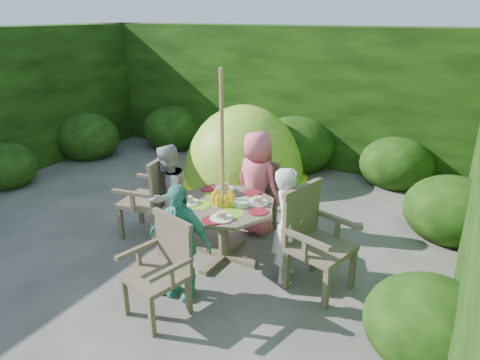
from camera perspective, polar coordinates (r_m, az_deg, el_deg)
The scene contains 13 objects.
ground at distance 5.75m, azimuth -11.07°, elevation -7.13°, with size 60.00×60.00×0.00m, color #43403C.
hedge_enclosure at distance 6.32m, azimuth -4.21°, elevation 7.97°, with size 9.00×9.00×2.50m.
patio_table at distance 4.88m, azimuth -2.20°, elevation -4.32°, with size 1.25×1.25×0.84m.
parasol_pole at distance 4.68m, azimuth -2.34°, elevation 1.29°, with size 0.04×0.04×2.20m, color olive.
garden_chair_right at distance 4.48m, azimuth 9.85°, elevation -7.59°, with size 0.71×0.76×1.05m.
garden_chair_left at distance 5.52m, azimuth -11.72°, elevation -2.07°, with size 0.64×0.70×1.03m.
garden_chair_back at distance 5.80m, azimuth 3.58°, elevation -1.22°, with size 0.59×0.53×0.90m.
garden_chair_front at distance 4.15m, azimuth -10.37°, elevation -11.25°, with size 0.66×0.61×0.92m.
child_right at distance 4.52m, azimuth 6.37°, elevation -6.03°, with size 0.46×0.30×1.27m, color silver.
child_left at distance 5.30m, azimuth -9.57°, elevation -1.99°, with size 0.61×0.48×1.26m, color #A2A19C.
child_back at distance 5.48m, azimuth 2.24°, elevation -0.40°, with size 0.66×0.43×1.35m, color #EF6277.
child_front at distance 4.30m, azimuth -8.06°, elevation -8.10°, with size 0.71×0.30×1.21m, color #48AA91.
dome_tent at distance 7.55m, azimuth 0.47°, elevation 0.34°, with size 2.65×2.65×2.55m.
Camera 1 is at (3.33, -3.83, 2.70)m, focal length 32.00 mm.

